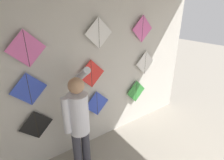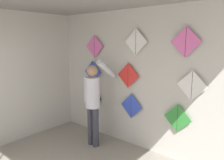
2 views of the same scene
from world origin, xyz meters
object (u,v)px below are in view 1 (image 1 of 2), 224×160
Objects in this scene: kite_1 at (97,104)px; kite_6 at (26,49)px; kite_8 at (142,29)px; kite_2 at (136,91)px; kite_3 at (29,89)px; kite_7 at (99,33)px; kite_4 at (91,74)px; kite_0 at (36,125)px; shopkeeper at (79,120)px; kite_5 at (145,63)px.

kite_6 is at bearing 180.00° from kite_1.
kite_2 is at bearing 180.00° from kite_8.
kite_3 is 1.00× the size of kite_7.
kite_3 is 1.02m from kite_4.
shopkeeper is at bearing -44.75° from kite_0.
kite_5 reaches higher than kite_1.
kite_3 is 2.28m from kite_8.
kite_1 is at bearing 180.00° from kite_8.
kite_4 reaches higher than kite_3.
kite_5 reaches higher than kite_2.
kite_5 is at bearing 0.00° from kite_6.
kite_1 is (0.60, 0.50, -0.17)m from shopkeeper.
kite_8 reaches higher than kite_1.
kite_6 is at bearing 0.00° from kite_0.
kite_7 is at bearing 180.00° from kite_5.
kite_3 reaches higher than kite_2.
kite_8 reaches higher than kite_0.
kite_6 is at bearing 180.00° from kite_4.
kite_4 is at bearing 0.00° from kite_6.
kite_8 reaches higher than kite_4.
kite_1 reaches higher than kite_2.
kite_6 is at bearing 131.81° from shopkeeper.
kite_6 reaches higher than kite_3.
kite_0 is 0.62m from kite_3.
kite_4 is at bearing 180.00° from kite_5.
kite_0 is 1.20m from kite_4.
kite_3 is 0.58m from kite_6.
kite_3 is at bearing 135.88° from shopkeeper.
kite_6 is at bearing 180.00° from kite_2.
kite_6 is (-0.44, 0.50, 1.03)m from shopkeeper.
kite_3 is at bearing 180.00° from kite_1.
kite_2 is at bearing 0.00° from kite_1.
kite_2 is at bearing 0.00° from kite_7.
kite_8 is at bearing 0.00° from kite_4.
shopkeeper is at bearing -163.28° from kite_8.
kite_8 is at bearing 17.26° from shopkeeper.
kite_2 is 1.00× the size of kite_7.
shopkeeper is 0.73m from kite_0.
kite_1 is 1.00× the size of kite_6.
kite_3 is at bearing 180.00° from kite_4.
shopkeeper reaches higher than kite_3.
kite_0 is at bearing 180.00° from kite_5.
kite_4 is 1.34m from kite_8.
kite_2 is at bearing 0.00° from kite_0.
kite_7 is at bearing 36.77° from shopkeeper.
kite_1 is 1.58m from kite_6.
kite_1 is 1.00× the size of kite_3.
kite_0 is 1.21m from kite_6.
kite_0 is 1.78m from kite_7.
kite_8 is at bearing 180.00° from kite_5.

